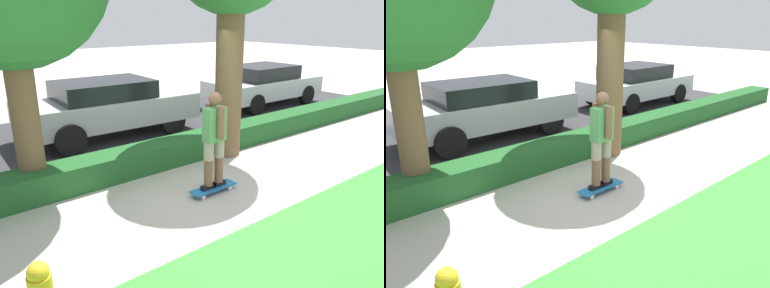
% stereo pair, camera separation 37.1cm
% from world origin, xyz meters
% --- Properties ---
extents(ground_plane, '(60.00, 60.00, 0.00)m').
position_xyz_m(ground_plane, '(0.00, 0.00, 0.00)').
color(ground_plane, '#ADA89E').
extents(street_asphalt, '(18.51, 5.00, 0.01)m').
position_xyz_m(street_asphalt, '(0.00, 4.20, 0.00)').
color(street_asphalt, '#2D2D30').
rests_on(street_asphalt, ground_plane).
extents(hedge_row, '(18.51, 0.60, 0.46)m').
position_xyz_m(hedge_row, '(0.00, 1.60, 0.23)').
color(hedge_row, '#1E5123').
rests_on(hedge_row, ground_plane).
extents(skateboard, '(0.83, 0.24, 0.10)m').
position_xyz_m(skateboard, '(0.06, 0.08, 0.08)').
color(skateboard, '#1E6BAD').
rests_on(skateboard, ground_plane).
extents(skater_person, '(0.48, 0.40, 1.56)m').
position_xyz_m(skater_person, '(0.06, 0.08, 0.92)').
color(skater_person, black).
rests_on(skater_person, skateboard).
extents(parked_car_middle, '(4.18, 1.86, 1.34)m').
position_xyz_m(parked_car_middle, '(0.14, 3.99, 0.73)').
color(parked_car_middle, '#B7B7BC').
rests_on(parked_car_middle, ground_plane).
extents(parked_car_rear, '(3.90, 1.81, 1.28)m').
position_xyz_m(parked_car_rear, '(5.61, 4.04, 0.68)').
color(parked_car_rear, silver).
rests_on(parked_car_rear, ground_plane).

